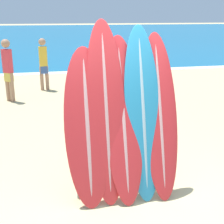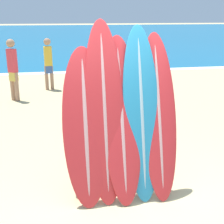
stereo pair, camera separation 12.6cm
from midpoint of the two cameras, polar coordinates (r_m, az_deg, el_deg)
The scene contains 10 objects.
ground_plane at distance 4.29m, azimuth 5.22°, elevation -16.87°, with size 160.00×160.00×0.00m, color tan.
ocean_water at distance 42.78m, azimuth -9.33°, elevation 14.07°, with size 120.00×60.00×0.01m.
surfboard_rack at distance 4.32m, azimuth 2.79°, elevation -8.97°, with size 1.32×0.04×0.93m.
surfboard_slot_0 at distance 4.03m, azimuth -3.96°, elevation -2.88°, with size 0.60×0.66×2.04m.
surfboard_slot_1 at distance 4.05m, azimuth -0.48°, elevation -0.22°, with size 0.51×0.71×2.37m.
surfboard_slot_2 at distance 4.11m, azimuth 2.66°, elevation -1.48°, with size 0.52×0.80×2.17m.
surfboard_slot_3 at distance 4.17m, azimuth 6.27°, elevation -0.34°, with size 0.50×0.72×2.30m.
surfboard_slot_4 at distance 4.25m, azimuth 9.38°, elevation -0.83°, with size 0.49×0.77×2.20m.
person_near_water at distance 9.34m, azimuth -17.33°, elevation 7.74°, with size 0.30×0.29×1.76m.
person_mid_beach at distance 10.48m, azimuth -11.23°, elevation 8.95°, with size 0.28×0.23×1.68m.
Camera 2 is at (-0.94, -3.41, 2.42)m, focal length 50.00 mm.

